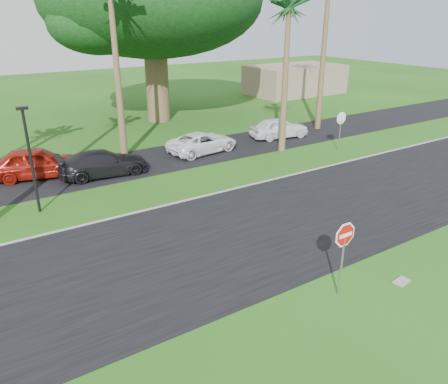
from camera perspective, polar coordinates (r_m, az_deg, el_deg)
name	(u,v)px	position (r m, az deg, el deg)	size (l,w,h in m)	color
ground	(266,257)	(15.88, 5.49, -8.49)	(120.00, 120.00, 0.00)	#244F13
road	(235,235)	(17.28, 1.41, -5.64)	(120.00, 8.00, 0.02)	black
parking_strip	(134,164)	(25.96, -11.67, 3.64)	(120.00, 5.00, 0.02)	black
curb	(186,200)	(20.42, -4.95, -1.09)	(120.00, 0.12, 0.06)	gray
stop_sign_near	(344,245)	(13.44, 15.38, -6.65)	(1.05, 0.07, 2.62)	gray
stop_sign_far	(341,123)	(28.48, 15.01, 8.67)	(1.05, 0.07, 2.62)	gray
palm_right_near	(289,12)	(27.11, 8.45, 22.24)	(5.00, 5.00, 9.50)	brown
canopy_tree	(153,1)	(35.75, -9.31, 23.35)	(16.50, 16.50, 13.12)	brown
streetlight_right	(30,154)	(20.05, -24.02, 4.56)	(0.45, 0.25, 4.64)	black
building_far	(295,79)	(49.47, 9.23, 14.30)	(10.00, 6.00, 3.00)	gray
car_red	(37,163)	(25.05, -23.25, 3.51)	(1.92, 4.78, 1.63)	maroon
car_dark	(103,163)	(24.23, -15.49, 3.62)	(1.92, 4.73, 1.37)	black
car_minivan	(203,143)	(27.44, -2.79, 6.46)	(2.12, 4.59, 1.28)	white
car_pickup	(279,128)	(31.02, 7.21, 8.29)	(1.67, 4.15, 1.41)	white
utility_slab	(402,281)	(15.58, 22.20, -10.76)	(0.55, 0.35, 0.06)	gray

